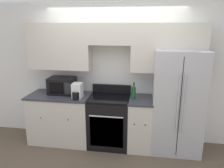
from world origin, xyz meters
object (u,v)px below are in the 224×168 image
object	(u,v)px
oven_range	(109,121)
refrigerator	(177,101)
bottle	(134,93)
microwave	(62,86)

from	to	relation	value
oven_range	refrigerator	xyz separation A→B (m)	(1.19, 0.05, 0.43)
refrigerator	bottle	distance (m)	0.77
microwave	bottle	xyz separation A→B (m)	(1.36, -0.11, -0.04)
microwave	bottle	size ratio (longest dim) A/B	1.62
microwave	refrigerator	bearing A→B (deg)	-0.97
refrigerator	bottle	size ratio (longest dim) A/B	6.12
bottle	oven_range	bearing A→B (deg)	177.35
oven_range	microwave	world-z (taller)	microwave
microwave	bottle	distance (m)	1.36
oven_range	bottle	xyz separation A→B (m)	(0.44, -0.02, 0.58)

